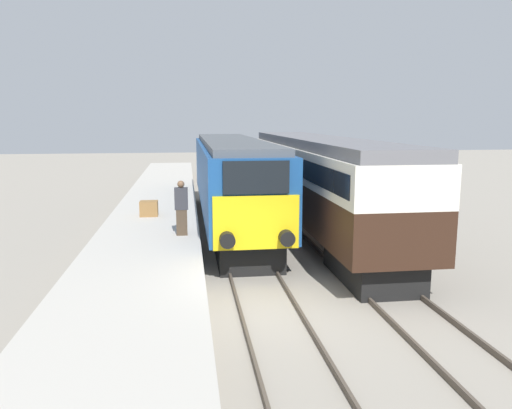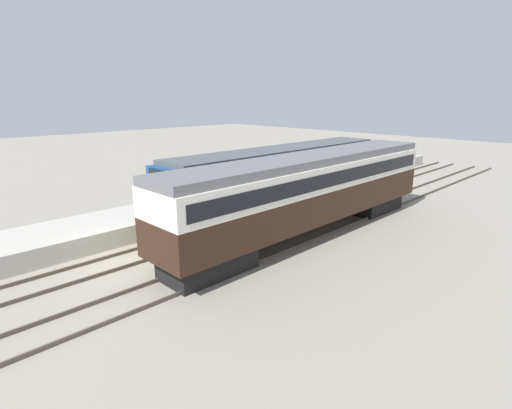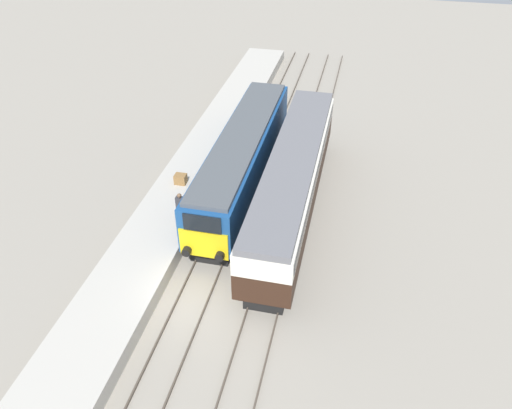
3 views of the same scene
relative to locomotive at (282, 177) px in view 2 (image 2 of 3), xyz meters
name	(u,v)px [view 2 (image 2 of 3)]	position (x,y,z in m)	size (l,w,h in m)	color
ground_plane	(120,262)	(0.00, -10.05, -2.17)	(120.00, 120.00, 0.00)	gray
platform_left	(218,202)	(-3.30, -2.05, -1.73)	(3.50, 50.00, 0.88)	#B7B2A8
rails_near_track	(214,232)	(0.00, -5.05, -2.10)	(1.51, 60.00, 0.14)	#4C4238
rails_far_track	(263,251)	(3.40, -5.05, -2.10)	(1.50, 60.00, 0.14)	#4C4238
locomotive	(282,177)	(0.00, 0.00, 0.00)	(2.70, 16.10, 3.84)	black
passenger_carriage	(310,188)	(3.40, -1.85, 0.22)	(2.75, 16.85, 3.96)	black
person_on_platform	(184,192)	(-2.13, -5.23, -0.37)	(0.44, 0.26, 1.83)	#473828
luggage_crate	(220,189)	(-3.46, -1.72, -0.99)	(0.70, 0.56, 0.60)	olive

